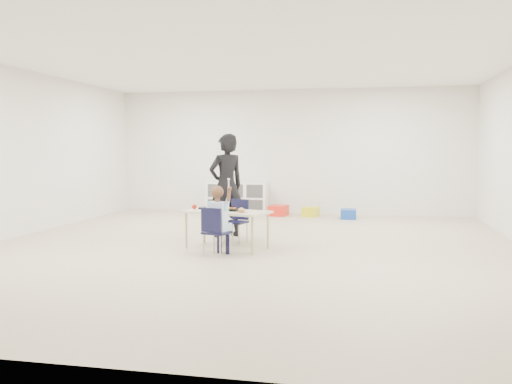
% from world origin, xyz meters
% --- Properties ---
extents(room, '(9.00, 9.02, 2.80)m').
position_xyz_m(room, '(0.00, 0.00, 1.40)').
color(room, beige).
rests_on(room, ground).
extents(table, '(1.34, 0.92, 0.56)m').
position_xyz_m(table, '(-0.29, -0.12, 0.28)').
color(table, '#F8EFC6').
rests_on(table, ground).
extents(chair_near, '(0.40, 0.38, 0.67)m').
position_xyz_m(chair_near, '(-0.29, -0.67, 0.33)').
color(chair_near, black).
rests_on(chair_near, ground).
extents(chair_far, '(0.40, 0.38, 0.67)m').
position_xyz_m(chair_far, '(-0.29, 0.42, 0.33)').
color(chair_far, black).
rests_on(chair_far, ground).
extents(child, '(0.55, 0.55, 1.06)m').
position_xyz_m(child, '(-0.29, -0.67, 0.53)').
color(child, '#BCD8FF').
rests_on(child, chair_near).
extents(lunch_tray_near, '(0.26, 0.21, 0.03)m').
position_xyz_m(lunch_tray_near, '(-0.22, -0.11, 0.57)').
color(lunch_tray_near, black).
rests_on(lunch_tray_near, table).
extents(lunch_tray_far, '(0.26, 0.21, 0.03)m').
position_xyz_m(lunch_tray_far, '(-0.63, 0.03, 0.57)').
color(lunch_tray_far, black).
rests_on(lunch_tray_far, table).
extents(milk_carton, '(0.09, 0.09, 0.10)m').
position_xyz_m(milk_carton, '(-0.27, -0.25, 0.61)').
color(milk_carton, white).
rests_on(milk_carton, table).
extents(bread_roll, '(0.09, 0.09, 0.07)m').
position_xyz_m(bread_roll, '(-0.04, -0.27, 0.59)').
color(bread_roll, tan).
rests_on(bread_roll, table).
extents(apple_near, '(0.07, 0.07, 0.07)m').
position_xyz_m(apple_near, '(-0.37, -0.03, 0.59)').
color(apple_near, '#9C1A0E').
rests_on(apple_near, table).
extents(apple_far, '(0.07, 0.07, 0.07)m').
position_xyz_m(apple_far, '(-0.83, 0.00, 0.59)').
color(apple_far, '#9C1A0E').
rests_on(apple_far, table).
extents(cubby_shelf, '(1.40, 0.40, 0.70)m').
position_xyz_m(cubby_shelf, '(-1.20, 4.28, 0.35)').
color(cubby_shelf, white).
rests_on(cubby_shelf, ground).
extents(adult, '(0.73, 0.73, 1.71)m').
position_xyz_m(adult, '(-0.58, 0.94, 0.85)').
color(adult, black).
rests_on(adult, ground).
extents(bin_red, '(0.42, 0.51, 0.23)m').
position_xyz_m(bin_red, '(-0.19, 3.98, 0.11)').
color(bin_red, red).
rests_on(bin_red, ground).
extents(bin_yellow, '(0.37, 0.45, 0.21)m').
position_xyz_m(bin_yellow, '(0.52, 3.98, 0.10)').
color(bin_yellow, gold).
rests_on(bin_yellow, ground).
extents(bin_blue, '(0.33, 0.42, 0.20)m').
position_xyz_m(bin_blue, '(1.34, 3.74, 0.10)').
color(bin_blue, '#1540A4').
rests_on(bin_blue, ground).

